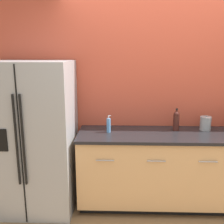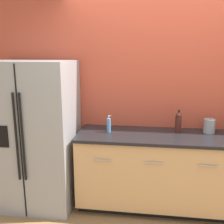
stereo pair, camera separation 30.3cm
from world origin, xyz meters
The scene contains 6 objects.
wall_back centered at (0.00, 1.07, 1.30)m, with size 10.00×0.05×2.60m.
counter_unit centered at (0.13, 0.73, 0.47)m, with size 2.33×0.64×0.93m.
refrigerator centered at (-1.57, 0.66, 0.88)m, with size 0.96×0.77×1.76m.
wine_bottle centered at (0.14, 0.84, 1.05)m, with size 0.07×0.07×0.27m.
soap_dispenser centered at (-0.68, 0.74, 1.01)m, with size 0.05×0.05×0.21m.
steel_canister centered at (0.50, 0.87, 1.01)m, with size 0.13×0.13×0.18m.
Camera 2 is at (-0.24, -2.21, 1.86)m, focal length 42.00 mm.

